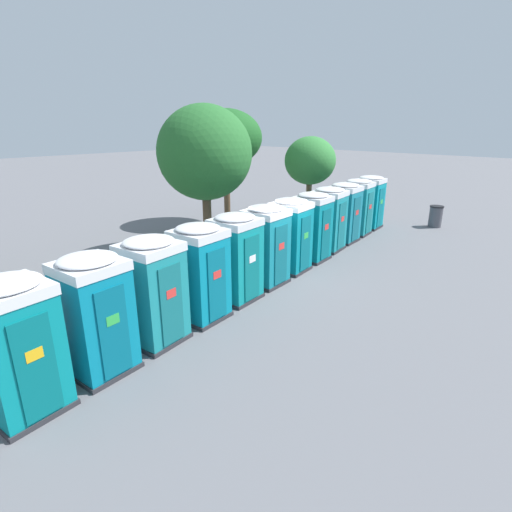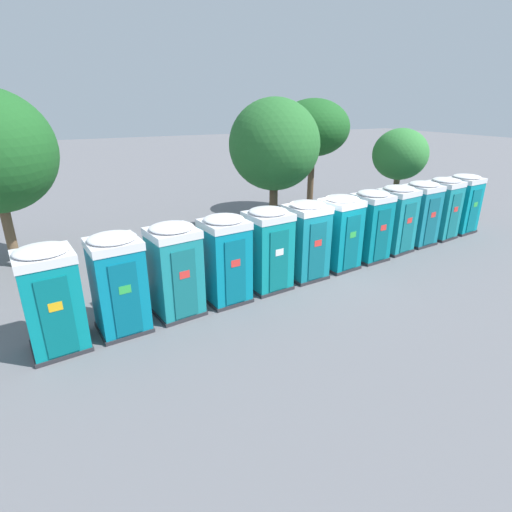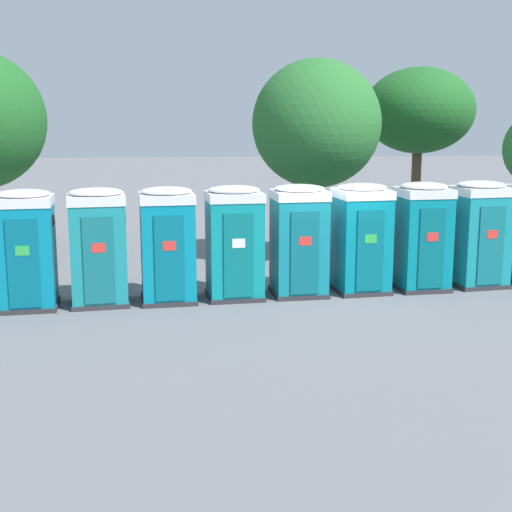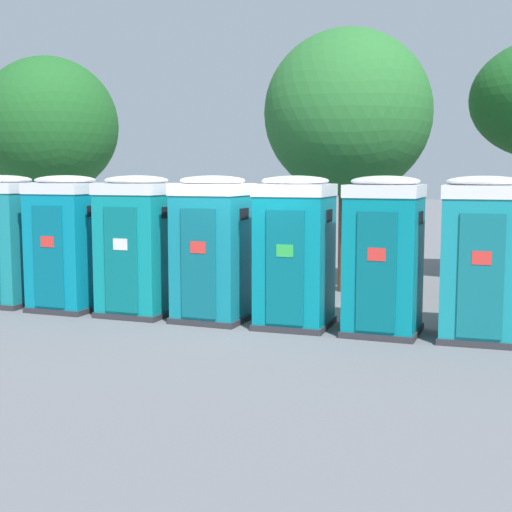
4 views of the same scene
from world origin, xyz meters
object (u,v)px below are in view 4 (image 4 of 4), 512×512
(portapotty_2, at_px, (4,240))
(portapotty_5, at_px, (213,248))
(portapotty_7, at_px, (384,255))
(street_tree_0, at_px, (49,126))
(portapotty_6, at_px, (295,251))
(portapotty_3, at_px, (67,242))
(portapotty_4, at_px, (138,245))
(street_tree_3, at_px, (348,114))
(portapotty_8, at_px, (482,258))

(portapotty_2, bearing_deg, portapotty_5, 6.28)
(portapotty_7, height_order, street_tree_0, street_tree_0)
(portapotty_6, bearing_deg, portapotty_2, -173.63)
(portapotty_5, bearing_deg, portapotty_7, 6.27)
(portapotty_3, bearing_deg, street_tree_0, 134.48)
(portapotty_2, height_order, street_tree_0, street_tree_0)
(portapotty_5, height_order, portapotty_7, same)
(portapotty_3, xyz_separation_m, portapotty_6, (4.44, 0.54, 0.00))
(portapotty_2, distance_m, portapotty_6, 5.97)
(portapotty_3, height_order, portapotty_6, same)
(portapotty_5, relative_size, portapotty_7, 1.00)
(portapotty_2, relative_size, portapotty_3, 1.00)
(portapotty_2, relative_size, portapotty_5, 1.00)
(portapotty_2, bearing_deg, portapotty_4, 6.18)
(portapotty_3, bearing_deg, portapotty_2, -175.19)
(portapotty_7, relative_size, street_tree_3, 0.45)
(portapotty_8, distance_m, street_tree_3, 5.48)
(portapotty_5, distance_m, portapotty_7, 2.98)
(portapotty_3, distance_m, street_tree_0, 8.48)
(portapotty_6, distance_m, street_tree_0, 11.66)
(portapotty_5, xyz_separation_m, portapotty_7, (2.96, 0.33, 0.00))
(portapotty_8, xyz_separation_m, street_tree_0, (-13.04, 4.81, 2.65))
(portapotty_4, height_order, portapotty_7, same)
(portapotty_6, height_order, portapotty_8, same)
(portapotty_3, relative_size, portapotty_4, 1.00)
(portapotty_3, xyz_separation_m, portapotty_4, (1.48, 0.20, -0.00))
(portapotty_2, height_order, portapotty_8, same)
(portapotty_2, distance_m, street_tree_0, 7.67)
(portapotty_5, bearing_deg, street_tree_3, 75.69)
(portapotty_6, xyz_separation_m, portapotty_7, (1.48, 0.15, 0.00))
(portapotty_2, distance_m, portapotty_7, 7.46)
(portapotty_3, bearing_deg, portapotty_7, 6.65)
(street_tree_0, relative_size, street_tree_3, 1.05)
(street_tree_0, bearing_deg, portapotty_4, -37.93)
(street_tree_0, bearing_deg, portapotty_7, -23.61)
(portapotty_5, xyz_separation_m, street_tree_3, (1.02, 4.02, 2.55))
(street_tree_0, bearing_deg, street_tree_3, -8.08)
(portapotty_6, xyz_separation_m, portapotty_8, (2.96, 0.40, -0.00))
(portapotty_3, distance_m, portapotty_7, 5.97)
(portapotty_3, relative_size, portapotty_8, 1.00)
(portapotty_2, relative_size, portapotty_4, 1.00)
(portapotty_2, bearing_deg, portapotty_3, 4.81)
(portapotty_6, xyz_separation_m, street_tree_0, (-10.09, 5.21, 2.65))
(portapotty_8, bearing_deg, street_tree_0, 159.75)
(portapotty_7, height_order, portapotty_8, same)
(portapotty_4, relative_size, portapotty_8, 1.00)
(portapotty_6, relative_size, street_tree_3, 0.45)
(portapotty_7, xyz_separation_m, street_tree_3, (-1.94, 3.69, 2.55))
(portapotty_3, xyz_separation_m, street_tree_0, (-5.64, 5.75, 2.65))
(portapotty_5, bearing_deg, portapotty_8, 7.33)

